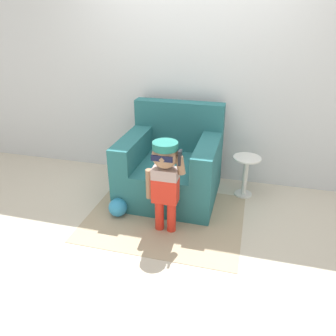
{
  "coord_description": "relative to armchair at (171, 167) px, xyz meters",
  "views": [
    {
      "loc": [
        0.72,
        -3.1,
        1.91
      ],
      "look_at": [
        -0.03,
        -0.27,
        0.51
      ],
      "focal_mm": 35.0,
      "sensor_mm": 36.0,
      "label": 1
    }
  ],
  "objects": [
    {
      "name": "toy_ball",
      "position": [
        -0.42,
        -0.58,
        -0.25
      ],
      "size": [
        0.19,
        0.19,
        0.19
      ],
      "color": "#3399D1",
      "rests_on": "ground_plane"
    },
    {
      "name": "wall_back",
      "position": [
        0.09,
        0.56,
        0.96
      ],
      "size": [
        10.0,
        0.05,
        2.6
      ],
      "color": "silver",
      "rests_on": "ground_plane"
    },
    {
      "name": "ground_plane",
      "position": [
        0.09,
        -0.11,
        -0.34
      ],
      "size": [
        10.0,
        10.0,
        0.0
      ],
      "primitive_type": "plane",
      "color": "beige"
    },
    {
      "name": "armchair",
      "position": [
        0.0,
        0.0,
        0.0
      ],
      "size": [
        1.03,
        0.98,
        1.0
      ],
      "color": "#286B70",
      "rests_on": "ground_plane"
    },
    {
      "name": "person_child",
      "position": [
        0.12,
        -0.69,
        0.26
      ],
      "size": [
        0.37,
        0.28,
        0.91
      ],
      "color": "red",
      "rests_on": "ground_plane"
    },
    {
      "name": "rug",
      "position": [
        0.06,
        -0.49,
        -0.34
      ],
      "size": [
        1.56,
        1.26,
        0.01
      ],
      "color": "tan",
      "rests_on": "ground_plane"
    },
    {
      "name": "side_table",
      "position": [
        0.81,
        0.18,
        -0.06
      ],
      "size": [
        0.3,
        0.3,
        0.47
      ],
      "color": "white",
      "rests_on": "ground_plane"
    }
  ]
}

